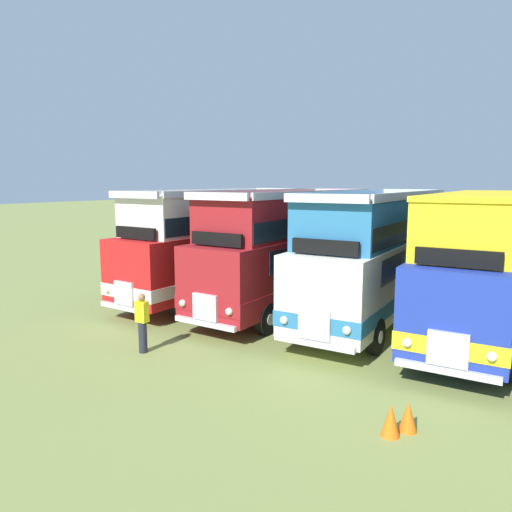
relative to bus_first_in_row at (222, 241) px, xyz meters
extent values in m
plane|color=olive|center=(8.36, -0.02, -2.36)|extent=(200.00, 200.00, 0.00)
cube|color=red|center=(-0.01, -0.12, -0.66)|extent=(3.05, 10.38, 2.30)
cube|color=silver|center=(-0.01, -0.12, -1.26)|extent=(3.09, 10.42, 0.44)
cube|color=#19232D|center=(0.02, 0.28, -0.06)|extent=(2.95, 7.99, 0.76)
cube|color=#19232D|center=(-0.28, -5.18, -0.01)|extent=(2.20, 0.22, 0.90)
cube|color=silver|center=(-0.29, -5.29, -1.26)|extent=(0.91, 0.17, 0.80)
cube|color=silver|center=(-0.29, -5.32, -1.76)|extent=(2.30, 0.26, 0.16)
sphere|color=#EAEACC|center=(0.61, -5.35, -1.26)|extent=(0.22, 0.22, 0.22)
sphere|color=#EAEACC|center=(-1.19, -5.25, -1.26)|extent=(0.22, 0.22, 0.22)
cube|color=silver|center=(0.01, 0.13, 1.24)|extent=(2.90, 9.48, 1.50)
cube|color=silver|center=(-0.26, -4.74, 2.04)|extent=(2.40, 0.23, 0.24)
cube|color=silver|center=(0.23, 4.31, 2.04)|extent=(2.40, 0.23, 0.24)
cube|color=silver|center=(1.21, 0.07, 2.04)|extent=(0.61, 9.35, 0.24)
cube|color=silver|center=(-1.19, 0.20, 2.04)|extent=(0.61, 9.35, 0.24)
cube|color=#19232D|center=(0.01, 0.13, 0.94)|extent=(2.94, 9.38, 0.64)
cube|color=black|center=(-0.25, -4.69, 0.74)|extent=(1.90, 0.22, 0.40)
cylinder|color=black|center=(0.95, -3.70, -1.84)|extent=(0.34, 1.05, 1.04)
cylinder|color=silver|center=(1.10, -3.71, -1.84)|extent=(0.04, 0.36, 0.36)
cylinder|color=black|center=(-1.35, -3.58, -1.84)|extent=(0.34, 1.05, 1.04)
cylinder|color=silver|center=(-1.50, -3.57, -1.84)|extent=(0.04, 0.36, 0.36)
cylinder|color=black|center=(1.32, 3.15, -1.84)|extent=(0.34, 1.05, 1.04)
cylinder|color=silver|center=(1.47, 3.14, -1.84)|extent=(0.04, 0.36, 0.36)
cylinder|color=black|center=(-0.97, 3.27, -1.84)|extent=(0.34, 1.05, 1.04)
cylinder|color=silver|center=(-1.12, 3.28, -1.84)|extent=(0.04, 0.36, 0.36)
cube|color=maroon|center=(3.34, -0.12, -0.66)|extent=(2.82, 10.37, 2.30)
cube|color=maroon|center=(3.34, -0.12, -1.26)|extent=(2.86, 10.41, 0.44)
cube|color=#19232D|center=(3.35, 0.28, -0.06)|extent=(2.78, 7.97, 0.76)
cube|color=#19232D|center=(3.18, -5.21, -0.01)|extent=(2.20, 0.17, 0.90)
cube|color=silver|center=(3.18, -5.32, -1.26)|extent=(0.90, 0.15, 0.80)
cube|color=silver|center=(3.18, -5.35, -1.76)|extent=(2.30, 0.21, 0.16)
sphere|color=#EAEACC|center=(4.08, -5.35, -1.26)|extent=(0.22, 0.22, 0.22)
sphere|color=#EAEACC|center=(2.28, -5.30, -1.26)|extent=(0.22, 0.22, 0.22)
cube|color=maroon|center=(3.35, 0.13, 1.24)|extent=(2.69, 9.47, 1.50)
cube|color=silver|center=(3.19, -4.77, 2.04)|extent=(2.40, 0.18, 0.24)
cube|color=silver|center=(3.48, 4.33, 2.04)|extent=(2.40, 0.18, 0.24)
cube|color=silver|center=(4.55, 0.09, 2.04)|extent=(0.39, 9.39, 0.24)
cube|color=silver|center=(2.15, 0.17, 2.04)|extent=(0.39, 9.39, 0.24)
cube|color=#19232D|center=(3.35, 0.13, 0.94)|extent=(2.73, 9.37, 0.64)
cube|color=black|center=(3.20, -4.72, 0.74)|extent=(1.90, 0.18, 0.40)
cylinder|color=black|center=(4.38, -3.70, -1.84)|extent=(0.31, 1.05, 1.04)
cylinder|color=silver|center=(4.53, -3.71, -1.84)|extent=(0.03, 0.36, 0.36)
cylinder|color=black|center=(2.08, -3.63, -1.84)|extent=(0.31, 1.05, 1.04)
cylinder|color=silver|center=(1.93, -3.63, -1.84)|extent=(0.03, 0.36, 0.36)
cylinder|color=black|center=(4.59, 3.19, -1.84)|extent=(0.31, 1.05, 1.04)
cylinder|color=silver|center=(4.74, 3.19, -1.84)|extent=(0.03, 0.36, 0.36)
cylinder|color=black|center=(2.30, 3.26, -1.84)|extent=(0.31, 1.05, 1.04)
cylinder|color=silver|center=(2.15, 3.27, -1.84)|extent=(0.03, 0.36, 0.36)
cube|color=silver|center=(6.69, 0.02, -0.66)|extent=(2.63, 10.52, 2.30)
cube|color=teal|center=(6.69, 0.02, -1.26)|extent=(2.67, 10.56, 0.44)
cube|color=#19232D|center=(6.68, 0.42, -0.06)|extent=(2.63, 8.12, 0.76)
cube|color=#19232D|center=(6.75, -5.16, -0.01)|extent=(2.20, 0.13, 0.90)
cube|color=silver|center=(6.75, -5.27, -1.26)|extent=(0.90, 0.13, 0.80)
cube|color=silver|center=(6.75, -5.30, -1.76)|extent=(2.30, 0.17, 0.16)
sphere|color=#EAEACC|center=(7.65, -5.27, -1.26)|extent=(0.22, 0.22, 0.22)
sphere|color=#EAEACC|center=(5.85, -5.29, -1.26)|extent=(0.22, 0.22, 0.22)
cube|color=teal|center=(6.68, 0.27, 1.24)|extent=(2.52, 9.62, 1.50)
cube|color=silver|center=(6.75, -4.72, 2.04)|extent=(2.40, 0.13, 0.24)
cube|color=silver|center=(6.63, 4.57, 2.04)|extent=(2.40, 0.13, 0.24)
cube|color=silver|center=(7.88, 0.29, 2.04)|extent=(0.22, 9.59, 0.24)
cube|color=silver|center=(5.48, 0.26, 2.04)|extent=(0.22, 9.59, 0.24)
cube|color=#19232D|center=(6.68, 0.27, 0.94)|extent=(2.56, 9.52, 0.64)
cube|color=black|center=(6.75, -4.67, 0.74)|extent=(1.90, 0.14, 0.40)
cylinder|color=black|center=(7.88, -3.60, -1.84)|extent=(0.29, 1.04, 1.04)
cylinder|color=silver|center=(8.03, -3.60, -1.84)|extent=(0.02, 0.36, 0.36)
cylinder|color=black|center=(5.58, -3.63, -1.84)|extent=(0.29, 1.04, 1.04)
cylinder|color=silver|center=(5.43, -3.63, -1.84)|extent=(0.02, 0.36, 0.36)
cylinder|color=black|center=(7.79, 3.48, -1.84)|extent=(0.29, 1.04, 1.04)
cylinder|color=silver|center=(7.94, 3.48, -1.84)|extent=(0.02, 0.36, 0.36)
cylinder|color=black|center=(5.49, 3.45, -1.84)|extent=(0.29, 1.04, 1.04)
cylinder|color=silver|center=(5.34, 3.45, -1.84)|extent=(0.02, 0.36, 0.36)
cube|color=#1E339E|center=(10.03, 0.04, -0.66)|extent=(2.65, 10.82, 2.30)
cube|color=yellow|center=(10.03, 0.04, -1.26)|extent=(2.69, 10.86, 0.44)
cube|color=#19232D|center=(10.03, 0.44, -0.06)|extent=(2.64, 8.42, 0.76)
cube|color=#19232D|center=(10.11, -5.29, -0.01)|extent=(2.20, 0.13, 0.90)
cube|color=silver|center=(10.11, -5.40, -1.26)|extent=(0.90, 0.13, 0.80)
cube|color=silver|center=(10.11, -5.43, -1.76)|extent=(2.30, 0.17, 0.16)
sphere|color=#EAEACC|center=(11.01, -5.40, -1.26)|extent=(0.22, 0.22, 0.22)
sphere|color=#EAEACC|center=(9.21, -5.43, -1.26)|extent=(0.22, 0.22, 0.22)
cube|color=yellow|center=(10.03, 0.29, 1.24)|extent=(2.53, 9.92, 1.50)
cube|color=yellow|center=(10.03, 0.29, 2.06)|extent=(2.59, 10.02, 0.14)
cube|color=#19232D|center=(10.03, 0.29, 1.54)|extent=(2.57, 9.82, 0.68)
cube|color=black|center=(10.10, -4.80, 0.74)|extent=(1.90, 0.15, 0.40)
cylinder|color=black|center=(11.23, -3.74, -1.84)|extent=(0.29, 1.04, 1.04)
cylinder|color=black|center=(8.93, -3.77, -1.84)|extent=(0.29, 1.04, 1.04)
cylinder|color=silver|center=(8.78, -3.77, -1.84)|extent=(0.02, 0.36, 0.36)
cylinder|color=black|center=(8.84, 3.61, -1.84)|extent=(0.29, 1.04, 1.04)
cylinder|color=silver|center=(8.69, 3.61, -1.84)|extent=(0.02, 0.36, 0.36)
cone|color=orange|center=(9.79, -7.47, -2.05)|extent=(0.36, 0.36, 0.61)
cone|color=orange|center=(9.56, -7.84, -2.03)|extent=(0.36, 0.36, 0.65)
cylinder|color=#23232D|center=(2.19, -6.95, -1.91)|extent=(0.24, 0.24, 0.90)
cube|color=yellow|center=(2.19, -6.95, -1.16)|extent=(0.36, 0.22, 0.60)
sphere|color=#9E7051|center=(2.19, -6.95, -0.74)|extent=(0.22, 0.22, 0.22)
camera|label=1|loc=(11.91, -16.57, 2.47)|focal=34.00mm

